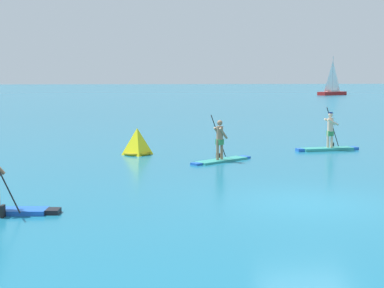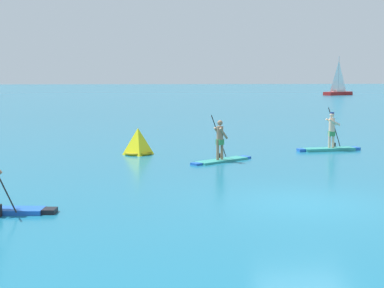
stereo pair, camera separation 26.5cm
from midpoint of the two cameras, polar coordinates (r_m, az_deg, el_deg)
name	(u,v)px [view 2 (the right image)]	position (r m, az deg, el deg)	size (l,w,h in m)	color
ground	(305,204)	(15.46, 11.72, -5.86)	(440.00, 440.00, 0.00)	#196B8C
paddleboarder_mid_center	(221,152)	(22.51, 3.25, -0.76)	(2.66, 2.11, 1.89)	teal
paddleboarder_far_right	(330,143)	(26.53, 13.87, 0.13)	(2.98, 1.05, 1.95)	teal
race_marker_buoy	(138,143)	(24.57, -5.09, 0.12)	(1.19, 1.19, 1.14)	yellow
sailboat_right_horizon	(338,90)	(103.79, 14.44, 5.20)	(6.13, 4.78, 6.79)	#A51E1E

